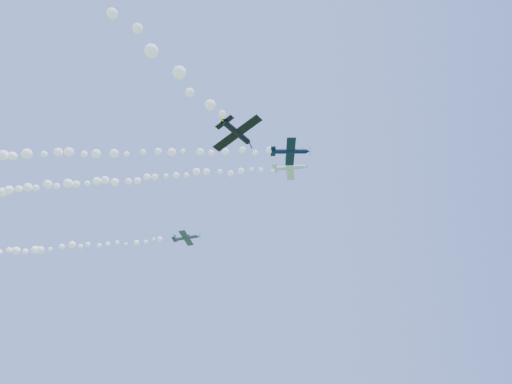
# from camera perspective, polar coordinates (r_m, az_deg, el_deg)

# --- Properties ---
(plane_white) EXTENTS (7.30, 7.53, 2.26)m
(plane_white) POSITION_cam_1_polar(r_m,az_deg,el_deg) (87.23, 4.51, 3.27)
(plane_white) COLOR white
(smoke_trail_white) EXTENTS (80.67, 3.37, 3.06)m
(smoke_trail_white) POSITION_cam_1_polar(r_m,az_deg,el_deg) (98.10, -21.10, 1.17)
(smoke_trail_white) COLOR white
(plane_navy) EXTENTS (7.14, 7.55, 2.19)m
(plane_navy) POSITION_cam_1_polar(r_m,az_deg,el_deg) (73.91, 4.59, 5.42)
(plane_navy) COLOR #0C1836
(smoke_trail_navy) EXTENTS (85.58, 12.78, 2.81)m
(smoke_trail_navy) POSITION_cam_1_polar(r_m,az_deg,el_deg) (84.01, -28.01, 4.38)
(smoke_trail_navy) COLOR white
(plane_grey) EXTENTS (6.55, 6.73, 1.81)m
(plane_grey) POSITION_cam_1_polar(r_m,az_deg,el_deg) (94.13, -9.29, -6.04)
(plane_grey) COLOR #384152
(smoke_trail_grey) EXTENTS (65.24, 3.45, 2.98)m
(smoke_trail_grey) POSITION_cam_1_polar(r_m,az_deg,el_deg) (109.45, -26.94, -6.78)
(smoke_trail_grey) COLOR white
(plane_black) EXTENTS (6.19, 6.18, 2.46)m
(plane_black) POSITION_cam_1_polar(r_m,az_deg,el_deg) (50.90, -2.56, 7.90)
(plane_black) COLOR black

